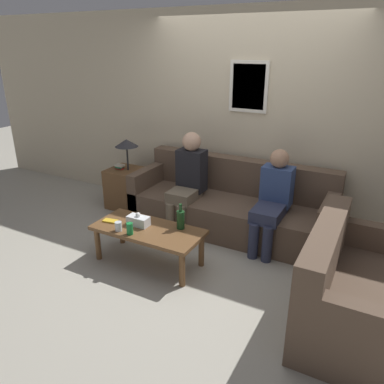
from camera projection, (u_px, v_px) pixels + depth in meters
name	position (u px, v px, depth m)	size (l,w,h in m)	color
ground_plane	(213.00, 246.00, 4.32)	(16.00, 16.00, 0.00)	#ADA899
wall_back	(248.00, 120.00, 4.63)	(9.00, 0.08, 2.60)	beige
couch_main	(231.00, 207.00, 4.64)	(2.46, 0.85, 0.85)	brown
couch_side	(355.00, 294.00, 3.02)	(0.85, 1.41, 0.85)	brown
coffee_table	(148.00, 233.00, 3.88)	(1.16, 0.53, 0.40)	brown
side_table_with_lamp	(126.00, 185.00, 5.26)	(0.46, 0.46, 0.99)	brown
wine_bottle	(181.00, 219.00, 3.82)	(0.08, 0.08, 0.27)	#19421E
drinking_glass	(118.00, 226.00, 3.79)	(0.07, 0.07, 0.10)	silver
book_stack	(110.00, 221.00, 4.00)	(0.17, 0.11, 0.02)	gold
soda_can	(130.00, 229.00, 3.72)	(0.07, 0.07, 0.12)	#197A38
tissue_box	(138.00, 221.00, 3.91)	(0.23, 0.12, 0.15)	silver
person_left	(188.00, 178.00, 4.57)	(0.34, 0.57, 1.20)	#756651
person_right	(273.00, 197.00, 4.14)	(0.34, 0.66, 1.11)	#2D334C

